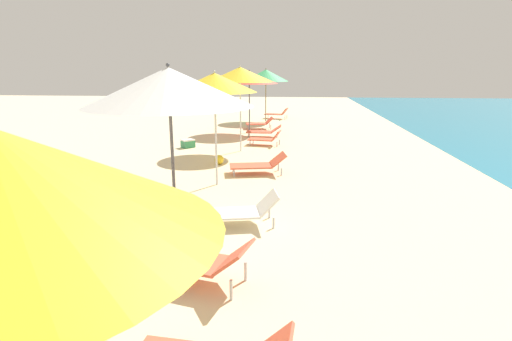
{
  "coord_description": "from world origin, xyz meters",
  "views": [
    {
      "loc": [
        1.06,
        2.38,
        2.89
      ],
      "look_at": [
        0.4,
        10.05,
        0.92
      ],
      "focal_mm": 28.46,
      "sensor_mm": 36.0,
      "label": 1
    }
  ],
  "objects_px": {
    "umbrella_fourth": "(215,83)",
    "lounger_fourth_shoreside": "(259,164)",
    "umbrella_third": "(169,87)",
    "umbrella_farthest": "(266,75)",
    "lounger_third_inland": "(199,260)",
    "umbrella_fifth": "(240,74)",
    "lounger_third_shoreside": "(241,210)",
    "lounger_sixth_inland": "(264,131)",
    "beach_ball": "(219,160)",
    "cooler_box": "(188,143)",
    "lounger_fifth_shoreside": "(266,138)",
    "lounger_farthest_shoreside": "(277,113)",
    "umbrella_sixth": "(249,77)",
    "lounger_sixth_shoreside": "(260,123)"
  },
  "relations": [
    {
      "from": "lounger_farthest_shoreside",
      "to": "cooler_box",
      "type": "relative_size",
      "value": 2.5
    },
    {
      "from": "umbrella_third",
      "to": "beach_ball",
      "type": "bearing_deg",
      "value": 93.25
    },
    {
      "from": "umbrella_third",
      "to": "beach_ball",
      "type": "distance_m",
      "value": 6.41
    },
    {
      "from": "umbrella_fourth",
      "to": "umbrella_fifth",
      "type": "relative_size",
      "value": 0.95
    },
    {
      "from": "lounger_sixth_inland",
      "to": "lounger_farthest_shoreside",
      "type": "bearing_deg",
      "value": -92.91
    },
    {
      "from": "umbrella_fourth",
      "to": "cooler_box",
      "type": "relative_size",
      "value": 5.03
    },
    {
      "from": "umbrella_third",
      "to": "lounger_farthest_shoreside",
      "type": "xyz_separation_m",
      "value": [
        1.02,
        17.29,
        -2.29
      ]
    },
    {
      "from": "lounger_sixth_shoreside",
      "to": "umbrella_farthest",
      "type": "bearing_deg",
      "value": -101.88
    },
    {
      "from": "cooler_box",
      "to": "lounger_sixth_inland",
      "type": "bearing_deg",
      "value": 44.21
    },
    {
      "from": "lounger_sixth_inland",
      "to": "lounger_sixth_shoreside",
      "type": "bearing_deg",
      "value": -81.31
    },
    {
      "from": "umbrella_farthest",
      "to": "lounger_fifth_shoreside",
      "type": "bearing_deg",
      "value": -86.38
    },
    {
      "from": "lounger_third_inland",
      "to": "umbrella_fifth",
      "type": "bearing_deg",
      "value": -72.26
    },
    {
      "from": "umbrella_fourth",
      "to": "umbrella_third",
      "type": "bearing_deg",
      "value": -89.83
    },
    {
      "from": "umbrella_fifth",
      "to": "umbrella_fourth",
      "type": "bearing_deg",
      "value": -91.2
    },
    {
      "from": "lounger_third_inland",
      "to": "umbrella_fourth",
      "type": "bearing_deg",
      "value": -68.2
    },
    {
      "from": "umbrella_fifth",
      "to": "beach_ball",
      "type": "distance_m",
      "value": 3.26
    },
    {
      "from": "umbrella_third",
      "to": "umbrella_farthest",
      "type": "xyz_separation_m",
      "value": [
        0.44,
        16.17,
        -0.15
      ]
    },
    {
      "from": "lounger_fifth_shoreside",
      "to": "umbrella_farthest",
      "type": "bearing_deg",
      "value": -76.79
    },
    {
      "from": "umbrella_third",
      "to": "umbrella_sixth",
      "type": "height_order",
      "value": "umbrella_third"
    },
    {
      "from": "lounger_fifth_shoreside",
      "to": "cooler_box",
      "type": "relative_size",
      "value": 2.3
    },
    {
      "from": "umbrella_fourth",
      "to": "lounger_fourth_shoreside",
      "type": "xyz_separation_m",
      "value": [
        0.97,
        1.19,
        -2.25
      ]
    },
    {
      "from": "lounger_fourth_shoreside",
      "to": "umbrella_farthest",
      "type": "height_order",
      "value": "umbrella_farthest"
    },
    {
      "from": "lounger_fourth_shoreside",
      "to": "umbrella_fifth",
      "type": "distance_m",
      "value": 3.96
    },
    {
      "from": "lounger_fourth_shoreside",
      "to": "umbrella_farthest",
      "type": "bearing_deg",
      "value": -97.98
    },
    {
      "from": "umbrella_fifth",
      "to": "lounger_sixth_inland",
      "type": "distance_m",
      "value": 3.93
    },
    {
      "from": "lounger_third_inland",
      "to": "lounger_sixth_shoreside",
      "type": "distance_m",
      "value": 14.38
    },
    {
      "from": "umbrella_third",
      "to": "lounger_third_shoreside",
      "type": "relative_size",
      "value": 1.88
    },
    {
      "from": "lounger_sixth_inland",
      "to": "lounger_fifth_shoreside",
      "type": "bearing_deg",
      "value": 95.27
    },
    {
      "from": "umbrella_fifth",
      "to": "lounger_farthest_shoreside",
      "type": "bearing_deg",
      "value": 84.21
    },
    {
      "from": "lounger_fourth_shoreside",
      "to": "cooler_box",
      "type": "bearing_deg",
      "value": -61.13
    },
    {
      "from": "lounger_third_shoreside",
      "to": "cooler_box",
      "type": "bearing_deg",
      "value": -80.27
    },
    {
      "from": "umbrella_fifth",
      "to": "lounger_sixth_shoreside",
      "type": "distance_m",
      "value": 5.87
    },
    {
      "from": "lounger_farthest_shoreside",
      "to": "umbrella_fifth",
      "type": "bearing_deg",
      "value": 97.67
    },
    {
      "from": "umbrella_fourth",
      "to": "umbrella_sixth",
      "type": "distance_m",
      "value": 8.43
    },
    {
      "from": "lounger_third_shoreside",
      "to": "lounger_sixth_inland",
      "type": "relative_size",
      "value": 1.06
    },
    {
      "from": "lounger_third_shoreside",
      "to": "beach_ball",
      "type": "relative_size",
      "value": 5.46
    },
    {
      "from": "beach_ball",
      "to": "cooler_box",
      "type": "distance_m",
      "value": 3.0
    },
    {
      "from": "lounger_fourth_shoreside",
      "to": "lounger_sixth_inland",
      "type": "height_order",
      "value": "lounger_fourth_shoreside"
    },
    {
      "from": "umbrella_third",
      "to": "lounger_third_shoreside",
      "type": "height_order",
      "value": "umbrella_third"
    },
    {
      "from": "lounger_fourth_shoreside",
      "to": "lounger_farthest_shoreside",
      "type": "height_order",
      "value": "lounger_farthest_shoreside"
    },
    {
      "from": "umbrella_fourth",
      "to": "lounger_fifth_shoreside",
      "type": "distance_m",
      "value": 5.92
    },
    {
      "from": "lounger_farthest_shoreside",
      "to": "lounger_third_inland",
      "type": "bearing_deg",
      "value": 102.18
    },
    {
      "from": "lounger_fifth_shoreside",
      "to": "lounger_sixth_shoreside",
      "type": "distance_m",
      "value": 4.24
    },
    {
      "from": "lounger_third_shoreside",
      "to": "umbrella_fifth",
      "type": "xyz_separation_m",
      "value": [
        -0.84,
        6.84,
        2.36
      ]
    },
    {
      "from": "umbrella_third",
      "to": "beach_ball",
      "type": "xyz_separation_m",
      "value": [
        -0.34,
        5.91,
        -2.45
      ]
    },
    {
      "from": "lounger_fifth_shoreside",
      "to": "lounger_sixth_inland",
      "type": "xyz_separation_m",
      "value": [
        -0.18,
        1.89,
        -0.02
      ]
    },
    {
      "from": "umbrella_farthest",
      "to": "cooler_box",
      "type": "relative_size",
      "value": 5.03
    },
    {
      "from": "lounger_third_shoreside",
      "to": "lounger_farthest_shoreside",
      "type": "bearing_deg",
      "value": -102.02
    },
    {
      "from": "lounger_fourth_shoreside",
      "to": "cooler_box",
      "type": "distance_m",
      "value": 4.57
    },
    {
      "from": "lounger_fourth_shoreside",
      "to": "lounger_sixth_inland",
      "type": "distance_m",
      "value": 6.11
    }
  ]
}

